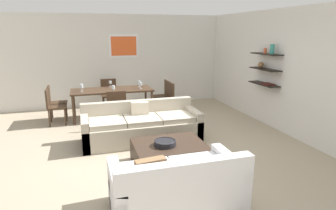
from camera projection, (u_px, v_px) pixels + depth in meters
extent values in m
plane|color=tan|center=(152.00, 145.00, 5.79)|extent=(18.00, 18.00, 0.00)
cube|color=silver|center=(133.00, 60.00, 8.82)|extent=(8.40, 0.06, 2.70)
cube|color=white|center=(124.00, 46.00, 8.60)|extent=(0.88, 0.02, 0.69)
cube|color=#E55926|center=(124.00, 46.00, 8.58)|extent=(0.74, 0.01, 0.55)
cube|color=silver|center=(270.00, 69.00, 6.87)|extent=(0.06, 8.20, 2.70)
cube|color=black|center=(266.00, 54.00, 6.67)|extent=(0.28, 0.90, 0.02)
cube|color=black|center=(265.00, 69.00, 6.76)|extent=(0.28, 0.90, 0.02)
cube|color=black|center=(264.00, 84.00, 6.84)|extent=(0.28, 0.90, 0.02)
cylinder|color=teal|center=(272.00, 49.00, 6.46)|extent=(0.10, 0.10, 0.22)
sphere|color=olive|center=(261.00, 65.00, 6.91)|extent=(0.14, 0.14, 0.14)
cylinder|color=#D85933|center=(265.00, 51.00, 6.70)|extent=(0.07, 0.07, 0.12)
cube|color=#4C1E19|center=(268.00, 84.00, 6.70)|extent=(0.20, 0.28, 0.03)
cube|color=#B2A893|center=(142.00, 131.00, 5.98)|extent=(2.38, 0.90, 0.42)
cube|color=#B2A893|center=(138.00, 108.00, 6.23)|extent=(2.38, 0.16, 0.36)
cube|color=#B2A893|center=(85.00, 132.00, 5.65)|extent=(0.14, 0.90, 0.60)
cube|color=#B2A893|center=(193.00, 122.00, 6.27)|extent=(0.14, 0.90, 0.60)
cube|color=#B2A893|center=(107.00, 123.00, 5.69)|extent=(0.68, 0.70, 0.10)
cube|color=#B2A893|center=(142.00, 120.00, 5.88)|extent=(0.68, 0.70, 0.10)
cube|color=#B2A893|center=(175.00, 117.00, 6.08)|extent=(0.68, 0.70, 0.10)
cube|color=beige|center=(140.00, 110.00, 6.07)|extent=(0.37, 0.16, 0.36)
cube|color=white|center=(176.00, 190.00, 3.74)|extent=(1.65, 0.90, 0.42)
cube|color=white|center=(187.00, 176.00, 3.30)|extent=(1.65, 0.16, 0.36)
cube|color=white|center=(229.00, 176.00, 3.93)|extent=(0.14, 0.90, 0.60)
cube|color=white|center=(117.00, 193.00, 3.51)|extent=(0.14, 0.90, 0.60)
cube|color=white|center=(200.00, 167.00, 3.81)|extent=(0.66, 0.70, 0.10)
cube|color=white|center=(149.00, 174.00, 3.62)|extent=(0.66, 0.70, 0.10)
cube|color=#99724C|center=(151.00, 174.00, 3.36)|extent=(0.37, 0.16, 0.36)
cube|color=#38281E|center=(169.00, 154.00, 4.90)|extent=(1.18, 0.93, 0.38)
cylinder|color=black|center=(165.00, 143.00, 4.77)|extent=(0.36, 0.36, 0.08)
torus|color=black|center=(165.00, 141.00, 4.76)|extent=(0.36, 0.36, 0.02)
cube|color=#422D1E|center=(112.00, 90.00, 7.53)|extent=(2.06, 0.86, 0.04)
cylinder|color=#422D1E|center=(74.00, 110.00, 7.01)|extent=(0.06, 0.06, 0.71)
cylinder|color=#422D1E|center=(152.00, 105.00, 7.55)|extent=(0.06, 0.06, 0.71)
cylinder|color=#422D1E|center=(74.00, 103.00, 7.69)|extent=(0.06, 0.06, 0.71)
cylinder|color=#422D1E|center=(146.00, 99.00, 8.23)|extent=(0.06, 0.06, 0.71)
cube|color=#422D1E|center=(160.00, 97.00, 8.16)|extent=(0.44, 0.44, 0.04)
cube|color=#422D1E|center=(167.00, 88.00, 8.16)|extent=(0.04, 0.44, 0.43)
cylinder|color=#422D1E|center=(153.00, 103.00, 8.33)|extent=(0.04, 0.04, 0.41)
cylinder|color=#422D1E|center=(156.00, 106.00, 8.00)|extent=(0.04, 0.04, 0.41)
cylinder|color=#422D1E|center=(165.00, 102.00, 8.43)|extent=(0.04, 0.04, 0.41)
cylinder|color=#422D1E|center=(168.00, 105.00, 8.10)|extent=(0.04, 0.04, 0.41)
cube|color=#422D1E|center=(57.00, 107.00, 7.04)|extent=(0.44, 0.44, 0.04)
cube|color=#422D1E|center=(47.00, 98.00, 6.93)|extent=(0.04, 0.44, 0.43)
cylinder|color=#422D1E|center=(65.00, 117.00, 6.98)|extent=(0.04, 0.04, 0.41)
cylinder|color=#422D1E|center=(66.00, 113.00, 7.32)|extent=(0.04, 0.04, 0.41)
cylinder|color=#422D1E|center=(49.00, 118.00, 6.88)|extent=(0.04, 0.04, 0.41)
cylinder|color=#422D1E|center=(51.00, 114.00, 7.22)|extent=(0.04, 0.04, 0.41)
cube|color=#422D1E|center=(110.00, 95.00, 8.30)|extent=(0.44, 0.44, 0.04)
cube|color=#422D1E|center=(108.00, 86.00, 8.42)|extent=(0.44, 0.04, 0.43)
cylinder|color=#422D1E|center=(104.00, 105.00, 8.13)|extent=(0.04, 0.04, 0.41)
cylinder|color=#422D1E|center=(117.00, 104.00, 8.23)|extent=(0.04, 0.04, 0.41)
cylinder|color=#422D1E|center=(103.00, 102.00, 8.47)|extent=(0.04, 0.04, 0.41)
cylinder|color=#422D1E|center=(115.00, 101.00, 8.57)|extent=(0.04, 0.04, 0.41)
cube|color=#422D1E|center=(116.00, 108.00, 6.91)|extent=(0.44, 0.44, 0.04)
cube|color=#422D1E|center=(117.00, 100.00, 6.66)|extent=(0.44, 0.04, 0.43)
cylinder|color=#422D1E|center=(123.00, 115.00, 7.18)|extent=(0.04, 0.04, 0.41)
cylinder|color=#422D1E|center=(108.00, 116.00, 7.08)|extent=(0.04, 0.04, 0.41)
cylinder|color=#422D1E|center=(125.00, 119.00, 6.84)|extent=(0.04, 0.04, 0.41)
cylinder|color=#422D1E|center=(109.00, 120.00, 6.74)|extent=(0.04, 0.04, 0.41)
cube|color=#422D1E|center=(164.00, 99.00, 7.80)|extent=(0.44, 0.44, 0.04)
cube|color=#422D1E|center=(171.00, 90.00, 7.80)|extent=(0.04, 0.44, 0.43)
cylinder|color=#422D1E|center=(156.00, 106.00, 7.97)|extent=(0.04, 0.04, 0.41)
cylinder|color=#422D1E|center=(159.00, 110.00, 7.64)|extent=(0.04, 0.04, 0.41)
cylinder|color=#422D1E|center=(169.00, 106.00, 8.07)|extent=(0.04, 0.04, 0.41)
cylinder|color=#422D1E|center=(172.00, 109.00, 7.74)|extent=(0.04, 0.04, 0.41)
cube|color=#422D1E|center=(58.00, 103.00, 7.40)|extent=(0.44, 0.44, 0.04)
cube|color=#422D1E|center=(49.00, 95.00, 7.29)|extent=(0.04, 0.44, 0.43)
cylinder|color=#422D1E|center=(66.00, 113.00, 7.34)|extent=(0.04, 0.04, 0.41)
cylinder|color=#422D1E|center=(66.00, 109.00, 7.68)|extent=(0.04, 0.04, 0.41)
cylinder|color=#422D1E|center=(51.00, 114.00, 7.24)|extent=(0.04, 0.04, 0.41)
cylinder|color=#422D1E|center=(52.00, 110.00, 7.57)|extent=(0.04, 0.04, 0.41)
cylinder|color=silver|center=(82.00, 92.00, 7.22)|extent=(0.06, 0.06, 0.01)
cylinder|color=silver|center=(82.00, 90.00, 7.20)|extent=(0.01, 0.01, 0.09)
cylinder|color=silver|center=(82.00, 86.00, 7.18)|extent=(0.07, 0.07, 0.08)
cylinder|color=silver|center=(113.00, 92.00, 7.18)|extent=(0.06, 0.06, 0.01)
cylinder|color=silver|center=(113.00, 90.00, 7.17)|extent=(0.01, 0.01, 0.06)
cylinder|color=silver|center=(113.00, 87.00, 7.15)|extent=(0.08, 0.08, 0.10)
cylinder|color=silver|center=(141.00, 88.00, 7.63)|extent=(0.06, 0.06, 0.01)
cylinder|color=silver|center=(141.00, 87.00, 7.62)|extent=(0.01, 0.01, 0.07)
cylinder|color=silver|center=(141.00, 84.00, 7.60)|extent=(0.07, 0.07, 0.07)
cylinder|color=silver|center=(82.00, 90.00, 7.41)|extent=(0.06, 0.06, 0.01)
cylinder|color=silver|center=(82.00, 89.00, 7.40)|extent=(0.01, 0.01, 0.07)
cylinder|color=silver|center=(82.00, 86.00, 7.39)|extent=(0.08, 0.08, 0.08)
cylinder|color=silver|center=(139.00, 87.00, 7.83)|extent=(0.06, 0.06, 0.01)
cylinder|color=silver|center=(139.00, 85.00, 7.82)|extent=(0.01, 0.01, 0.08)
cylinder|color=silver|center=(139.00, 82.00, 7.80)|extent=(0.07, 0.07, 0.09)
cylinder|color=silver|center=(110.00, 87.00, 7.86)|extent=(0.06, 0.06, 0.01)
cylinder|color=silver|center=(110.00, 85.00, 7.85)|extent=(0.01, 0.01, 0.08)
cylinder|color=silver|center=(110.00, 82.00, 7.83)|extent=(0.07, 0.07, 0.07)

